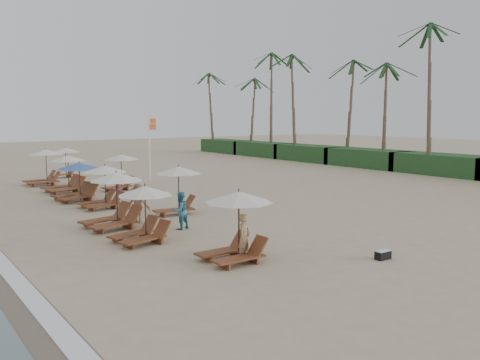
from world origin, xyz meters
TOP-DOWN VIEW (x-y plane):
  - ground at (0.00, 0.00)m, footprint 160.00×160.00m
  - shrub_hedge at (22.00, 14.50)m, footprint 3.20×53.00m
  - palm_row at (21.91, 15.40)m, footprint 7.00×52.00m
  - lounger_station_0 at (-5.13, -2.91)m, footprint 2.39×2.21m
  - lounger_station_1 at (-6.52, 1.04)m, footprint 2.37×2.03m
  - lounger_station_2 at (-6.47, 3.96)m, footprint 2.64×2.23m
  - lounger_station_3 at (-5.14, 8.61)m, footprint 2.49×2.23m
  - lounger_station_4 at (-5.48, 11.61)m, footprint 2.71×2.47m
  - lounger_station_5 at (-5.07, 15.06)m, footprint 2.68×2.29m
  - lounger_station_6 at (-5.24, 19.14)m, footprint 2.60×2.24m
  - inland_station_0 at (-2.83, 5.06)m, footprint 2.66×2.24m
  - inland_station_1 at (-1.99, 13.94)m, footprint 2.62×2.24m
  - inland_station_2 at (-2.78, 22.63)m, footprint 2.57×2.24m
  - beachgoer_near at (-4.84, -3.05)m, footprint 0.66×0.58m
  - beachgoer_mid_a at (-4.30, 2.08)m, footprint 0.86×0.74m
  - beachgoer_mid_b at (-5.13, 4.23)m, footprint 1.14×1.26m
  - beachgoer_far_a at (-3.90, 9.52)m, footprint 0.68×0.94m
  - duffel_bag at (-1.14, -5.55)m, footprint 0.54×0.28m
  - flag_pole_near at (1.29, 16.42)m, footprint 0.60×0.08m
  - flag_pole_far at (2.99, 19.88)m, footprint 0.59×0.08m

SIDE VIEW (x-z plane):
  - ground at x=0.00m, z-range 0.00..0.00m
  - duffel_bag at x=-1.14m, z-range 0.00..0.30m
  - beachgoer_far_a at x=-3.90m, z-range 0.00..1.48m
  - beachgoer_near at x=-4.84m, z-range 0.00..1.51m
  - beachgoer_mid_a at x=-4.30m, z-range 0.00..1.53m
  - shrub_hedge at x=22.00m, z-range 0.00..1.60m
  - beachgoer_mid_b at x=-5.13m, z-range 0.00..1.70m
  - lounger_station_5 at x=-5.07m, z-range -0.10..2.13m
  - lounger_station_1 at x=-6.52m, z-range 0.01..2.07m
  - lounger_station_4 at x=-5.48m, z-range 0.02..2.09m
  - lounger_station_2 at x=-6.47m, z-range -0.06..2.23m
  - lounger_station_3 at x=-5.14m, z-range 0.05..2.18m
  - lounger_station_6 at x=-5.24m, z-range -0.04..2.34m
  - lounger_station_0 at x=-5.13m, z-range 0.09..2.31m
  - inland_station_0 at x=-2.83m, z-range 0.29..2.52m
  - inland_station_1 at x=-1.99m, z-range 0.31..2.53m
  - inland_station_2 at x=-2.78m, z-range 0.36..2.58m
  - flag_pole_near at x=1.29m, z-range 0.24..4.47m
  - flag_pole_far at x=2.99m, z-range 0.25..4.86m
  - palm_row at x=21.91m, z-range 3.76..16.06m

